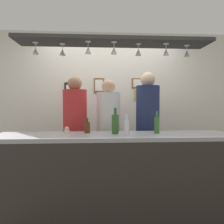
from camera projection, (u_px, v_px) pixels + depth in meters
name	position (u px, v px, depth m)	size (l,w,h in m)	color
ground_plane	(112.00, 203.00, 2.75)	(8.00, 8.00, 0.00)	#4C4742
back_wall	(109.00, 105.00, 3.79)	(4.40, 0.06, 2.60)	silver
bar_counter	(115.00, 165.00, 2.22)	(2.70, 0.55, 0.97)	#99999E
overhead_glass_rack	(114.00, 42.00, 2.37)	(2.20, 0.36, 0.04)	black
hanging_wineglass_far_left	(35.00, 51.00, 2.32)	(0.07, 0.07, 0.13)	silver
hanging_wineglass_left	(63.00, 52.00, 2.38)	(0.07, 0.07, 0.13)	silver
hanging_wineglass_center_left	(88.00, 50.00, 2.29)	(0.07, 0.07, 0.13)	silver
hanging_wineglass_center	(114.00, 50.00, 2.31)	(0.07, 0.07, 0.13)	silver
hanging_wineglass_center_right	(138.00, 52.00, 2.38)	(0.07, 0.07, 0.13)	silver
hanging_wineglass_right	(166.00, 52.00, 2.37)	(0.07, 0.07, 0.13)	silver
hanging_wineglass_far_right	(187.00, 53.00, 2.44)	(0.07, 0.07, 0.13)	silver
person_left_red_shirt	(75.00, 124.00, 2.98)	(0.34, 0.34, 1.71)	#2D334C
person_middle_white_patterned_shirt	(108.00, 125.00, 3.02)	(0.34, 0.34, 1.67)	#2D334C
person_right_navy_shirt	(148.00, 120.00, 3.05)	(0.34, 0.34, 1.78)	#2D334C
bottle_beer_brown_stubby	(87.00, 127.00, 2.47)	(0.07, 0.07, 0.18)	#512D14
bottle_soda_clear	(127.00, 126.00, 2.34)	(0.06, 0.06, 0.23)	silver
bottle_champagne_green	(115.00, 124.00, 2.39)	(0.08, 0.08, 0.30)	#2D5623
bottle_beer_green_import	(157.00, 125.00, 2.43)	(0.06, 0.06, 0.26)	#336B2D
cupcake	(67.00, 130.00, 2.44)	(0.06, 0.06, 0.08)	beige
picture_frame_crest	(99.00, 85.00, 3.73)	(0.18, 0.02, 0.26)	brown
picture_frame_upper_small	(138.00, 83.00, 3.77)	(0.22, 0.02, 0.18)	brown
picture_frame_caricature	(72.00, 92.00, 3.70)	(0.26, 0.02, 0.34)	black
picture_frame_lower_pair	(142.00, 95.00, 3.78)	(0.30, 0.02, 0.18)	#B29338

